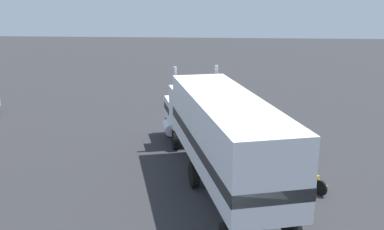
% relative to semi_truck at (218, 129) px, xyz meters
% --- Properties ---
extents(ground_plane, '(120.00, 120.00, 0.00)m').
position_rel_semi_truck_xyz_m(ground_plane, '(6.89, 1.76, -2.52)').
color(ground_plane, '#2D2D30').
extents(lane_stripe_near, '(4.32, 1.17, 0.01)m').
position_rel_semi_truck_xyz_m(lane_stripe_near, '(7.16, -1.74, -2.52)').
color(lane_stripe_near, silver).
rests_on(lane_stripe_near, ground_plane).
extents(lane_stripe_mid, '(4.22, 1.54, 0.01)m').
position_rel_semi_truck_xyz_m(lane_stripe_mid, '(2.12, -4.04, -2.52)').
color(lane_stripe_mid, silver).
rests_on(lane_stripe_mid, ground_plane).
extents(semi_truck, '(14.29, 6.36, 4.50)m').
position_rel_semi_truck_xyz_m(semi_truck, '(0.00, 0.00, 0.00)').
color(semi_truck, white).
rests_on(semi_truck, ground_plane).
extents(person_bystander, '(0.43, 0.47, 1.63)m').
position_rel_semi_truck_xyz_m(person_bystander, '(1.15, -2.03, -1.63)').
color(person_bystander, '#2D3347').
rests_on(person_bystander, ground_plane).
extents(motorcycle, '(1.69, 1.42, 1.12)m').
position_rel_semi_truck_xyz_m(motorcycle, '(-0.31, -3.81, -2.04)').
color(motorcycle, black).
rests_on(motorcycle, ground_plane).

